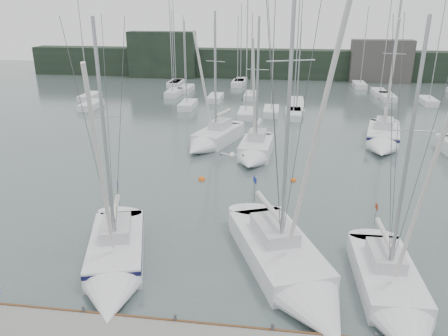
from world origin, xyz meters
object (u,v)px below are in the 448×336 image
object	(u,v)px
sailboat_near_left	(114,265)
sailboat_mid_c	(254,153)
buoy_b	(293,181)
sailboat_mid_b	(210,140)
buoy_a	(202,180)
sailboat_near_center	(295,276)
sailboat_near_right	(395,301)
sailboat_mid_d	(383,139)

from	to	relation	value
sailboat_near_left	sailboat_mid_c	size ratio (longest dim) A/B	1.05
sailboat_near_left	buoy_b	xyz separation A→B (m)	(8.94, 13.66, -0.55)
sailboat_mid_b	buoy_a	xyz separation A→B (m)	(0.73, -8.28, -0.62)
sailboat_near_left	buoy_a	xyz separation A→B (m)	(1.98, 12.90, -0.55)
buoy_b	sailboat_near_center	bearing A→B (deg)	-90.43
sailboat_near_center	buoy_a	world-z (taller)	sailboat_near_center
sailboat_near_right	buoy_b	distance (m)	15.15
buoy_a	sailboat_mid_b	bearing A→B (deg)	95.01
sailboat_mid_c	sailboat_mid_b	bearing A→B (deg)	148.89
sailboat_near_left	buoy_b	size ratio (longest dim) A/B	27.59
sailboat_near_center	sailboat_mid_d	size ratio (longest dim) A/B	1.25
sailboat_near_right	sailboat_mid_c	xyz separation A→B (m)	(-7.58, 19.00, 0.13)
sailboat_mid_c	buoy_b	size ratio (longest dim) A/B	26.36
sailboat_near_right	buoy_b	bearing A→B (deg)	104.67
buoy_a	sailboat_near_center	bearing A→B (deg)	-61.50
sailboat_near_center	sailboat_mid_c	world-z (taller)	sailboat_near_center
sailboat_near_center	sailboat_mid_c	bearing A→B (deg)	78.19
buoy_b	buoy_a	bearing A→B (deg)	-173.79
sailboat_mid_c	sailboat_mid_d	world-z (taller)	sailboat_mid_d
sailboat_near_center	buoy_b	size ratio (longest dim) A/B	37.05
sailboat_mid_c	sailboat_mid_d	xyz separation A→B (m)	(11.76, 5.43, 0.03)
sailboat_near_center	buoy_b	distance (m)	13.40
sailboat_near_right	sailboat_mid_b	bearing A→B (deg)	116.78
sailboat_near_center	sailboat_near_right	bearing A→B (deg)	-36.87
sailboat_near_center	buoy_b	bearing A→B (deg)	67.52
buoy_a	sailboat_mid_d	bearing A→B (deg)	34.66
sailboat_mid_b	buoy_a	world-z (taller)	sailboat_mid_b
sailboat_near_center	sailboat_mid_d	bearing A→B (deg)	47.80
sailboat_near_left	sailboat_mid_d	world-z (taller)	sailboat_mid_d
sailboat_near_right	sailboat_mid_b	distance (m)	25.08
sailboat_mid_d	sailboat_mid_c	bearing A→B (deg)	-143.10
sailboat_near_center	sailboat_mid_c	size ratio (longest dim) A/B	1.41
sailboat_mid_c	buoy_a	distance (m)	6.39
sailboat_near_right	buoy_a	distance (m)	17.77
sailboat_mid_b	sailboat_mid_d	distance (m)	16.29
sailboat_near_left	sailboat_mid_c	xyz separation A→B (m)	(5.62, 18.12, 0.08)
sailboat_mid_c	buoy_b	xyz separation A→B (m)	(3.32, -4.46, -0.63)
sailboat_near_right	sailboat_near_center	bearing A→B (deg)	163.53
sailboat_mid_d	buoy_b	distance (m)	13.02
sailboat_mid_b	sailboat_mid_d	xyz separation A→B (m)	(16.12, 2.37, 0.04)
sailboat_mid_c	sailboat_near_center	bearing A→B (deg)	-75.80
sailboat_near_right	sailboat_mid_c	size ratio (longest dim) A/B	1.06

